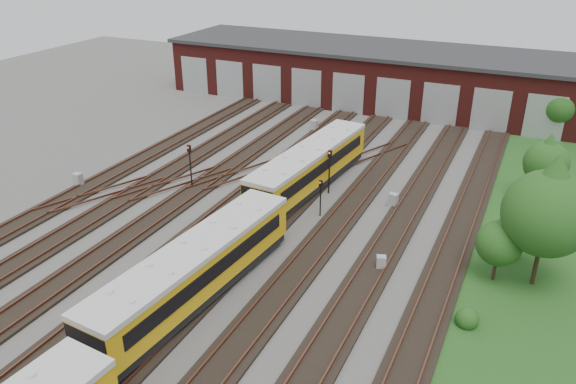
% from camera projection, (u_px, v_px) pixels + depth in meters
% --- Properties ---
extents(ground, '(120.00, 120.00, 0.00)m').
position_uv_depth(ground, '(190.00, 271.00, 33.99)').
color(ground, '#474442').
rests_on(ground, ground).
extents(track_network, '(30.40, 70.00, 0.33)m').
position_uv_depth(track_network, '(193.00, 264.00, 34.49)').
color(track_network, black).
rests_on(track_network, ground).
extents(maintenance_shed, '(51.00, 12.50, 6.35)m').
position_uv_depth(maintenance_shed, '(382.00, 75.00, 65.33)').
color(maintenance_shed, '#581916').
rests_on(maintenance_shed, ground).
extents(grass_verge, '(8.00, 55.00, 0.05)m').
position_uv_depth(grass_verge, '(537.00, 261.00, 34.92)').
color(grass_verge, '#1C4617').
rests_on(grass_verge, ground).
extents(metro_train, '(4.05, 47.30, 3.13)m').
position_uv_depth(metro_train, '(196.00, 270.00, 30.60)').
color(metro_train, black).
rests_on(metro_train, ground).
extents(signal_mast_0, '(0.30, 0.28, 3.70)m').
position_uv_depth(signal_mast_0, '(190.00, 161.00, 43.58)').
color(signal_mast_0, black).
rests_on(signal_mast_0, ground).
extents(signal_mast_1, '(0.25, 0.24, 2.78)m').
position_uv_depth(signal_mast_1, '(253.00, 202.00, 38.46)').
color(signal_mast_1, black).
rests_on(signal_mast_1, ground).
extents(signal_mast_2, '(0.29, 0.27, 3.57)m').
position_uv_depth(signal_mast_2, '(329.00, 166.00, 42.89)').
color(signal_mast_2, black).
rests_on(signal_mast_2, ground).
extents(signal_mast_3, '(0.28, 0.27, 2.80)m').
position_uv_depth(signal_mast_3, '(321.00, 193.00, 39.69)').
color(signal_mast_3, black).
rests_on(signal_mast_3, ground).
extents(relay_cabinet_0, '(0.67, 0.56, 1.11)m').
position_uv_depth(relay_cabinet_0, '(78.00, 180.00, 44.78)').
color(relay_cabinet_0, '#9D9FA2').
rests_on(relay_cabinet_0, ground).
extents(relay_cabinet_1, '(0.74, 0.64, 1.13)m').
position_uv_depth(relay_cabinet_1, '(314.00, 125.00, 56.93)').
color(relay_cabinet_1, '#9D9FA2').
rests_on(relay_cabinet_1, ground).
extents(relay_cabinet_2, '(0.70, 0.65, 0.95)m').
position_uv_depth(relay_cabinet_2, '(287.00, 199.00, 41.92)').
color(relay_cabinet_2, '#9D9FA2').
rests_on(relay_cabinet_2, ground).
extents(relay_cabinet_3, '(0.70, 0.61, 1.05)m').
position_uv_depth(relay_cabinet_3, '(393.00, 200.00, 41.57)').
color(relay_cabinet_3, '#9D9FA2').
rests_on(relay_cabinet_3, ground).
extents(relay_cabinet_4, '(0.69, 0.64, 0.94)m').
position_uv_depth(relay_cabinet_4, '(381.00, 263.00, 33.94)').
color(relay_cabinet_4, '#9D9FA2').
rests_on(relay_cabinet_4, ground).
extents(tree_0, '(3.28, 3.28, 5.44)m').
position_uv_depth(tree_0, '(561.00, 103.00, 53.82)').
color(tree_0, '#2F2115').
rests_on(tree_0, ground).
extents(tree_1, '(3.27, 3.27, 5.42)m').
position_uv_depth(tree_1, '(547.00, 158.00, 41.19)').
color(tree_1, '#2F2115').
rests_on(tree_1, ground).
extents(tree_2, '(4.92, 4.92, 8.16)m').
position_uv_depth(tree_2, '(550.00, 204.00, 30.51)').
color(tree_2, '#2F2115').
rests_on(tree_2, ground).
extents(tree_3, '(2.66, 2.66, 4.41)m').
position_uv_depth(tree_3, '(500.00, 238.00, 31.93)').
color(tree_3, '#2F2115').
rests_on(tree_3, ground).
extents(bush_0, '(1.22, 1.22, 1.22)m').
position_uv_depth(bush_0, '(468.00, 316.00, 29.12)').
color(bush_0, '#1B4B15').
rests_on(bush_0, ground).
extents(bush_1, '(1.23, 1.23, 1.23)m').
position_uv_depth(bush_1, '(508.00, 248.00, 35.27)').
color(bush_1, '#1B4B15').
rests_on(bush_1, ground).
extents(bush_2, '(1.52, 1.52, 1.52)m').
position_uv_depth(bush_2, '(544.00, 163.00, 47.39)').
color(bush_2, '#1B4B15').
rests_on(bush_2, ground).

